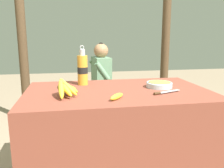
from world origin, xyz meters
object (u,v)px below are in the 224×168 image
object	(u,v)px
water_bottle	(83,69)
knife	(163,92)
support_post_near	(21,21)
support_post_far	(166,22)
banana_bunch_ripe	(65,87)
seated_vendor	(98,78)
banana_bunch_green	(70,88)
wooden_bench	(101,97)
loose_banana_front	(117,97)
serving_bowl	(159,84)

from	to	relation	value
water_bottle	knife	size ratio (longest dim) A/B	1.42
support_post_near	support_post_far	distance (m)	2.06
banana_bunch_ripe	seated_vendor	size ratio (longest dim) A/B	0.25
banana_bunch_green	water_bottle	bearing A→B (deg)	-84.22
support_post_near	knife	bearing A→B (deg)	-54.84
wooden_bench	seated_vendor	size ratio (longest dim) A/B	1.43
water_bottle	seated_vendor	bearing A→B (deg)	76.77
water_bottle	support_post_near	distance (m)	1.65
wooden_bench	support_post_far	world-z (taller)	support_post_far
knife	support_post_near	size ratio (longest dim) A/B	0.09
banana_bunch_green	support_post_near	world-z (taller)	support_post_near
loose_banana_front	support_post_far	distance (m)	2.31
water_bottle	loose_banana_front	xyz separation A→B (m)	(0.20, -0.52, -0.11)
support_post_far	knife	bearing A→B (deg)	-112.65
loose_banana_front	wooden_bench	xyz separation A→B (m)	(0.10, 1.64, -0.43)
banana_bunch_ripe	water_bottle	bearing A→B (deg)	69.20
seated_vendor	support_post_far	xyz separation A→B (m)	(1.07, 0.32, 0.74)
knife	banana_bunch_green	xyz separation A→B (m)	(-0.67, 1.55, -0.29)
banana_bunch_ripe	serving_bowl	size ratio (longest dim) A/B	1.32
banana_bunch_ripe	knife	xyz separation A→B (m)	(0.70, -0.05, -0.05)
knife	seated_vendor	world-z (taller)	seated_vendor
serving_bowl	seated_vendor	bearing A→B (deg)	105.13
serving_bowl	support_post_near	distance (m)	2.19
wooden_bench	support_post_far	size ratio (longest dim) A/B	0.57
seated_vendor	support_post_near	size ratio (longest dim) A/B	0.40
banana_bunch_green	support_post_far	world-z (taller)	support_post_far
loose_banana_front	seated_vendor	size ratio (longest dim) A/B	0.12
banana_bunch_ripe	serving_bowl	xyz separation A→B (m)	(0.75, 0.16, -0.04)
banana_bunch_green	support_post_far	size ratio (longest dim) A/B	0.09
support_post_far	seated_vendor	bearing A→B (deg)	-163.43
serving_bowl	wooden_bench	xyz separation A→B (m)	(-0.31, 1.35, -0.44)
wooden_bench	support_post_near	bearing A→B (deg)	164.77
loose_banana_front	support_post_near	size ratio (longest dim) A/B	0.05
banana_bunch_ripe	banana_bunch_green	distance (m)	1.54
wooden_bench	banana_bunch_green	xyz separation A→B (m)	(-0.41, 0.00, 0.13)
knife	support_post_far	world-z (taller)	support_post_far
loose_banana_front	support_post_far	xyz separation A→B (m)	(1.13, 1.92, 0.58)
knife	seated_vendor	size ratio (longest dim) A/B	0.21
banana_bunch_ripe	wooden_bench	bearing A→B (deg)	73.67
serving_bowl	knife	xyz separation A→B (m)	(-0.05, -0.21, -0.02)
serving_bowl	knife	distance (m)	0.21
loose_banana_front	banana_bunch_green	world-z (taller)	loose_banana_front
knife	banana_bunch_green	size ratio (longest dim) A/B	0.93
serving_bowl	support_post_near	world-z (taller)	support_post_near
support_post_near	wooden_bench	bearing A→B (deg)	-15.23
knife	banana_bunch_green	distance (m)	1.72
knife	wooden_bench	bearing A→B (deg)	77.91
serving_bowl	water_bottle	size ratio (longest dim) A/B	0.63
banana_bunch_ripe	water_bottle	distance (m)	0.41
serving_bowl	loose_banana_front	size ratio (longest dim) A/B	1.51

